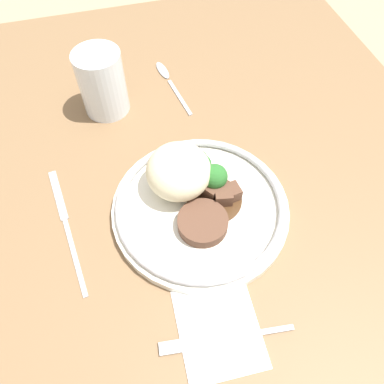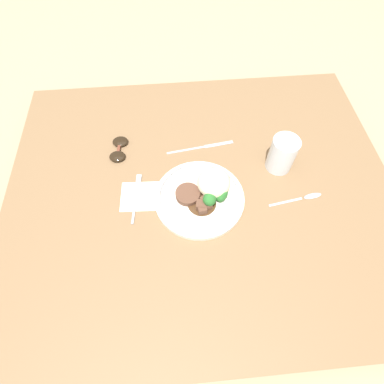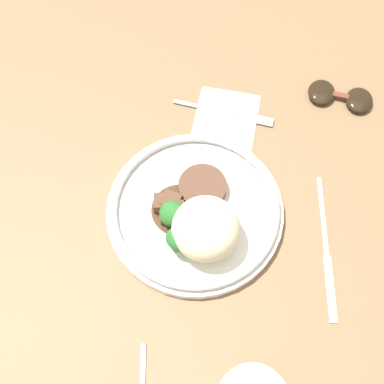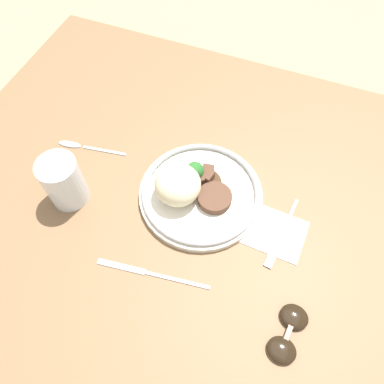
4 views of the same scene
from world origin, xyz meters
The scene contains 9 objects.
ground_plane centered at (0.00, 0.00, 0.00)m, with size 8.00×8.00×0.00m, color #998466.
dining_table centered at (0.00, 0.00, 0.02)m, with size 1.22×1.02×0.05m.
napkin centered at (-0.19, -0.01, 0.05)m, with size 0.13×0.11×0.00m.
plate centered at (0.00, -0.04, 0.07)m, with size 0.27×0.27×0.09m.
juice_glass centered at (0.26, 0.07, 0.10)m, with size 0.08×0.08×0.12m.
fork centered at (-0.20, 0.00, 0.05)m, with size 0.03×0.18×0.00m.
knife centered at (0.02, 0.17, 0.05)m, with size 0.23×0.04×0.00m.
spoon centered at (0.32, -0.06, 0.05)m, with size 0.17×0.04×0.01m.
sunglasses centered at (-0.26, 0.18, 0.05)m, with size 0.07×0.12×0.02m.
Camera 2 is at (-0.07, -0.50, 0.84)m, focal length 28.00 mm.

